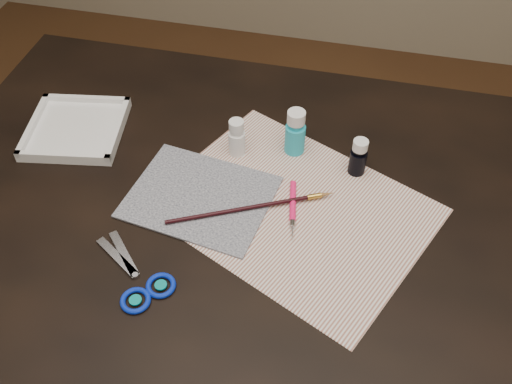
% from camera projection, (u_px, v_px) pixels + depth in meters
% --- Properties ---
extents(table, '(1.30, 0.90, 0.75)m').
position_uv_depth(table, '(256.00, 316.00, 1.31)').
color(table, black).
rests_on(table, ground).
extents(paper, '(0.57, 0.52, 0.00)m').
position_uv_depth(paper, '(293.00, 209.00, 1.04)').
color(paper, white).
rests_on(paper, table).
extents(canvas, '(0.28, 0.24, 0.00)m').
position_uv_depth(canvas, '(200.00, 197.00, 1.05)').
color(canvas, black).
rests_on(canvas, paper).
extents(paint_bottle_white, '(0.04, 0.04, 0.08)m').
position_uv_depth(paint_bottle_white, '(237.00, 138.00, 1.11)').
color(paint_bottle_white, white).
rests_on(paint_bottle_white, table).
extents(paint_bottle_cyan, '(0.05, 0.05, 0.10)m').
position_uv_depth(paint_bottle_cyan, '(295.00, 132.00, 1.11)').
color(paint_bottle_cyan, '#23B4CF').
rests_on(paint_bottle_cyan, table).
extents(paint_bottle_navy, '(0.04, 0.04, 0.08)m').
position_uv_depth(paint_bottle_navy, '(358.00, 157.00, 1.07)').
color(paint_bottle_navy, black).
rests_on(paint_bottle_navy, table).
extents(paintbrush, '(0.29, 0.15, 0.01)m').
position_uv_depth(paintbrush, '(252.00, 207.00, 1.03)').
color(paintbrush, black).
rests_on(paintbrush, canvas).
extents(craft_knife, '(0.03, 0.14, 0.01)m').
position_uv_depth(craft_knife, '(293.00, 210.00, 1.03)').
color(craft_knife, '#FF1863').
rests_on(craft_knife, paper).
extents(scissors, '(0.21, 0.19, 0.01)m').
position_uv_depth(scissors, '(126.00, 271.00, 0.94)').
color(scissors, silver).
rests_on(scissors, table).
extents(palette_tray, '(0.22, 0.22, 0.02)m').
position_uv_depth(palette_tray, '(76.00, 128.00, 1.17)').
color(palette_tray, white).
rests_on(palette_tray, table).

